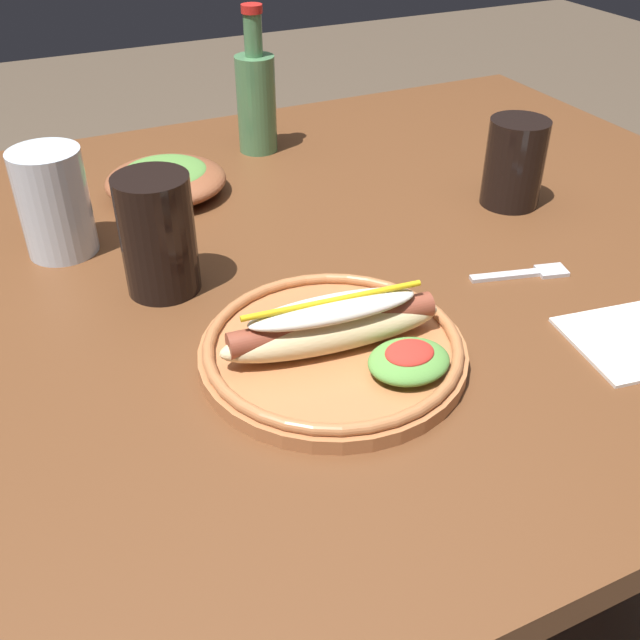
{
  "coord_description": "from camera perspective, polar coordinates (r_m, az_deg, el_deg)",
  "views": [
    {
      "loc": [
        -0.33,
        -0.73,
        1.19
      ],
      "look_at": [
        -0.07,
        -0.18,
        0.77
      ],
      "focal_mm": 40.81,
      "sensor_mm": 36.0,
      "label": 1
    }
  ],
  "objects": [
    {
      "name": "ground_plane",
      "position": [
        1.44,
        -0.61,
        -21.39
      ],
      "size": [
        8.0,
        8.0,
        0.0
      ],
      "primitive_type": "plane",
      "color": "brown"
    },
    {
      "name": "side_bowl",
      "position": [
        1.09,
        -12.0,
        10.77
      ],
      "size": [
        0.17,
        0.17,
        0.05
      ],
      "color": "brown",
      "rests_on": "dining_table"
    },
    {
      "name": "extra_cup",
      "position": [
        1.06,
        15.0,
        11.81
      ],
      "size": [
        0.08,
        0.08,
        0.12
      ],
      "primitive_type": "cylinder",
      "color": "black",
      "rests_on": "dining_table"
    },
    {
      "name": "water_cup",
      "position": [
        0.95,
        -20.13,
        8.63
      ],
      "size": [
        0.09,
        0.09,
        0.13
      ],
      "primitive_type": "cylinder",
      "color": "silver",
      "rests_on": "dining_table"
    },
    {
      "name": "soda_cup",
      "position": [
        0.83,
        -12.55,
        6.44
      ],
      "size": [
        0.08,
        0.08,
        0.14
      ],
      "primitive_type": "cylinder",
      "color": "black",
      "rests_on": "dining_table"
    },
    {
      "name": "glass_bottle",
      "position": [
        1.21,
        -5.03,
        16.96
      ],
      "size": [
        0.06,
        0.06,
        0.22
      ],
      "color": "#4C7F51",
      "rests_on": "dining_table"
    },
    {
      "name": "dining_table",
      "position": [
        0.96,
        -0.85,
        0.79
      ],
      "size": [
        1.37,
        1.05,
        0.74
      ],
      "color": "brown",
      "rests_on": "ground_plane"
    },
    {
      "name": "napkin",
      "position": [
        0.83,
        23.41,
        -1.48
      ],
      "size": [
        0.15,
        0.14,
        0.0
      ],
      "primitive_type": "cube",
      "rotation": [
        0.0,
        0.0,
        -0.15
      ],
      "color": "white",
      "rests_on": "dining_table"
    },
    {
      "name": "hot_dog_plate",
      "position": [
        0.72,
        1.32,
        -1.87
      ],
      "size": [
        0.27,
        0.27,
        0.08
      ],
      "color": "#B77042",
      "rests_on": "dining_table"
    },
    {
      "name": "fork",
      "position": [
        0.91,
        15.93,
        3.54
      ],
      "size": [
        0.12,
        0.05,
        0.0
      ],
      "rotation": [
        0.0,
        0.0,
        -0.25
      ],
      "color": "silver",
      "rests_on": "dining_table"
    }
  ]
}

